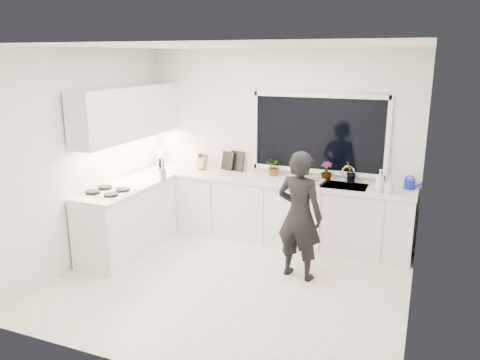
% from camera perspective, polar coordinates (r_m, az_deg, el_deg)
% --- Properties ---
extents(floor, '(4.00, 3.50, 0.02)m').
position_cam_1_polar(floor, '(5.70, -1.16, -12.37)').
color(floor, beige).
rests_on(floor, ground).
extents(wall_back, '(4.00, 0.02, 2.70)m').
position_cam_1_polar(wall_back, '(6.83, 4.61, 4.32)').
color(wall_back, white).
rests_on(wall_back, ground).
extents(wall_left, '(0.02, 3.50, 2.70)m').
position_cam_1_polar(wall_left, '(6.27, -18.40, 2.64)').
color(wall_left, white).
rests_on(wall_left, ground).
extents(wall_right, '(0.02, 3.50, 2.70)m').
position_cam_1_polar(wall_right, '(4.81, 21.33, -1.20)').
color(wall_right, white).
rests_on(wall_right, ground).
extents(ceiling, '(4.00, 3.50, 0.02)m').
position_cam_1_polar(ceiling, '(5.06, -1.33, 16.14)').
color(ceiling, white).
rests_on(ceiling, wall_back).
extents(window, '(1.80, 0.02, 1.00)m').
position_cam_1_polar(window, '(6.61, 9.54, 5.57)').
color(window, black).
rests_on(window, wall_back).
extents(base_cabinets_back, '(3.92, 0.58, 0.88)m').
position_cam_1_polar(base_cabinets_back, '(6.77, 3.66, -3.71)').
color(base_cabinets_back, white).
rests_on(base_cabinets_back, floor).
extents(base_cabinets_left, '(0.58, 1.60, 0.88)m').
position_cam_1_polar(base_cabinets_left, '(6.57, -13.51, -4.72)').
color(base_cabinets_left, white).
rests_on(base_cabinets_left, floor).
extents(countertop_back, '(3.94, 0.62, 0.04)m').
position_cam_1_polar(countertop_back, '(6.63, 3.69, 0.03)').
color(countertop_back, silver).
rests_on(countertop_back, base_cabinets_back).
extents(countertop_left, '(0.62, 1.60, 0.04)m').
position_cam_1_polar(countertop_left, '(6.43, -13.76, -0.85)').
color(countertop_left, silver).
rests_on(countertop_left, base_cabinets_left).
extents(upper_cabinets, '(0.34, 2.10, 0.70)m').
position_cam_1_polar(upper_cabinets, '(6.60, -13.36, 7.99)').
color(upper_cabinets, white).
rests_on(upper_cabinets, wall_left).
extents(sink, '(0.58, 0.42, 0.14)m').
position_cam_1_polar(sink, '(6.41, 12.66, -1.11)').
color(sink, silver).
rests_on(sink, countertop_back).
extents(faucet, '(0.03, 0.03, 0.22)m').
position_cam_1_polar(faucet, '(6.56, 13.03, 0.68)').
color(faucet, silver).
rests_on(faucet, countertop_back).
extents(stovetop, '(0.56, 0.48, 0.03)m').
position_cam_1_polar(stovetop, '(6.17, -15.81, -1.34)').
color(stovetop, black).
rests_on(stovetop, countertop_left).
extents(person, '(0.63, 0.48, 1.56)m').
position_cam_1_polar(person, '(5.56, 7.25, -4.32)').
color(person, black).
rests_on(person, floor).
extents(pizza_tray, '(0.51, 0.39, 0.03)m').
position_cam_1_polar(pizza_tray, '(6.46, 8.13, -0.17)').
color(pizza_tray, silver).
rests_on(pizza_tray, countertop_back).
extents(pizza, '(0.46, 0.35, 0.01)m').
position_cam_1_polar(pizza, '(6.46, 8.13, -0.02)').
color(pizza, '#B22F17').
rests_on(pizza, pizza_tray).
extents(watering_can, '(0.16, 0.16, 0.13)m').
position_cam_1_polar(watering_can, '(6.47, 19.95, -0.47)').
color(watering_can, '#121DAB').
rests_on(watering_can, countertop_back).
extents(paper_towel_roll, '(0.12, 0.12, 0.26)m').
position_cam_1_polar(paper_towel_roll, '(7.46, -9.63, 2.72)').
color(paper_towel_roll, white).
rests_on(paper_towel_roll, countertop_back).
extents(knife_block, '(0.14, 0.12, 0.22)m').
position_cam_1_polar(knife_block, '(7.16, -4.64, 2.21)').
color(knife_block, '#986046').
rests_on(knife_block, countertop_back).
extents(utensil_crock, '(0.16, 0.16, 0.16)m').
position_cam_1_polar(utensil_crock, '(6.61, -9.50, 0.70)').
color(utensil_crock, '#B5B6BA').
rests_on(utensil_crock, countertop_left).
extents(picture_frame_large, '(0.21, 0.10, 0.28)m').
position_cam_1_polar(picture_frame_large, '(7.09, -1.52, 2.36)').
color(picture_frame_large, black).
rests_on(picture_frame_large, countertop_back).
extents(picture_frame_small, '(0.24, 0.10, 0.30)m').
position_cam_1_polar(picture_frame_small, '(7.02, -0.34, 2.34)').
color(picture_frame_small, black).
rests_on(picture_frame_small, countertop_back).
extents(herb_plants, '(1.32, 0.27, 0.30)m').
position_cam_1_polar(herb_plants, '(6.63, 7.98, 1.32)').
color(herb_plants, '#26662D').
rests_on(herb_plants, countertop_back).
extents(soap_bottles, '(0.26, 0.16, 0.30)m').
position_cam_1_polar(soap_bottles, '(6.16, 17.02, -0.28)').
color(soap_bottles, '#D8BF66').
rests_on(soap_bottles, countertop_back).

